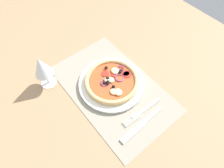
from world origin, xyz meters
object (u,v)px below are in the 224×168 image
(plate, at_px, (112,83))
(wine_glass, at_px, (42,67))
(fork, at_px, (141,113))
(knife, at_px, (142,124))
(pizza, at_px, (112,81))

(plate, distance_m, wine_glass, 0.28)
(fork, height_order, knife, knife)
(knife, xyz_separation_m, wine_glass, (0.38, 0.17, 0.09))
(pizza, relative_size, fork, 1.21)
(pizza, relative_size, wine_glass, 1.47)
(fork, height_order, wine_glass, wine_glass)
(pizza, height_order, knife, pizza)
(pizza, bearing_deg, knife, 172.48)
(plate, height_order, fork, plate)
(plate, bearing_deg, wine_glass, 48.81)
(plate, relative_size, knife, 1.34)
(pizza, distance_m, knife, 0.21)
(plate, relative_size, pizza, 1.22)
(fork, distance_m, knife, 0.05)
(wine_glass, bearing_deg, fork, -149.76)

